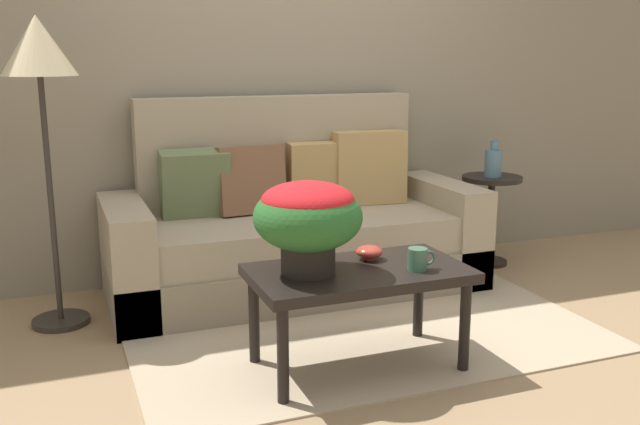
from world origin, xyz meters
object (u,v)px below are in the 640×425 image
object	(u,v)px
couch	(293,231)
potted_plant	(308,216)
coffee_table	(359,281)
table_vase	(493,162)
snack_bowl	(369,252)
side_table	(491,204)
floor_lamp	(39,68)
coffee_mug	(418,259)

from	to	relation	value
couch	potted_plant	xyz separation A→B (m)	(-0.33, -1.14, 0.37)
coffee_table	table_vase	xyz separation A→B (m)	(1.48, 1.15, 0.28)
snack_bowl	couch	bearing A→B (deg)	90.29
couch	table_vase	size ratio (longest dim) A/B	9.27
couch	side_table	bearing A→B (deg)	-0.19
side_table	floor_lamp	xyz separation A→B (m)	(-2.73, -0.11, 0.91)
coffee_mug	table_vase	world-z (taller)	table_vase
coffee_table	floor_lamp	world-z (taller)	floor_lamp
coffee_mug	floor_lamp	bearing A→B (deg)	141.83
coffee_mug	couch	bearing A→B (deg)	96.07
coffee_table	potted_plant	size ratio (longest dim) A/B	2.04
coffee_table	couch	bearing A→B (deg)	85.26
couch	floor_lamp	size ratio (longest dim) A/B	1.38
coffee_mug	table_vase	xyz separation A→B (m)	(1.25, 1.26, 0.18)
snack_bowl	table_vase	size ratio (longest dim) A/B	0.53
floor_lamp	table_vase	size ratio (longest dim) A/B	6.70
couch	snack_bowl	size ratio (longest dim) A/B	17.34
coffee_mug	table_vase	distance (m)	1.78
side_table	coffee_mug	xyz separation A→B (m)	(-1.25, -1.27, 0.10)
couch	snack_bowl	distance (m)	1.07
couch	coffee_mug	world-z (taller)	couch
coffee_table	side_table	distance (m)	1.89
coffee_table	side_table	xyz separation A→B (m)	(1.49, 1.16, 0.00)
side_table	table_vase	distance (m)	0.28
couch	coffee_mug	distance (m)	1.30
side_table	floor_lamp	size ratio (longest dim) A/B	0.38
side_table	snack_bowl	size ratio (longest dim) A/B	4.78
coffee_table	side_table	size ratio (longest dim) A/B	1.59
coffee_table	potted_plant	bearing A→B (deg)	173.83
side_table	coffee_mug	distance (m)	1.79
potted_plant	snack_bowl	size ratio (longest dim) A/B	3.72
floor_lamp	table_vase	world-z (taller)	floor_lamp
couch	table_vase	distance (m)	1.43
coffee_table	coffee_mug	world-z (taller)	coffee_mug
potted_plant	table_vase	distance (m)	2.04
coffee_mug	side_table	bearing A→B (deg)	45.46
coffee_table	table_vase	distance (m)	1.89
table_vase	coffee_mug	bearing A→B (deg)	-134.70
coffee_mug	snack_bowl	size ratio (longest dim) A/B	1.04
coffee_table	potted_plant	world-z (taller)	potted_plant
potted_plant	coffee_table	bearing A→B (deg)	-6.17
potted_plant	coffee_mug	size ratio (longest dim) A/B	3.58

